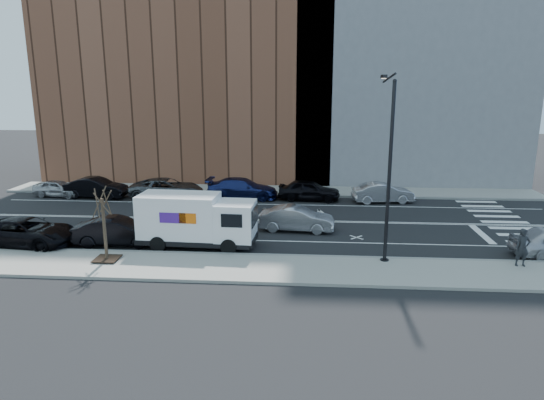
# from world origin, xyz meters

# --- Properties ---
(ground) EXTENTS (120.00, 120.00, 0.00)m
(ground) POSITION_xyz_m (0.00, 0.00, 0.00)
(ground) COLOR black
(ground) RESTS_ON ground
(sidewalk_near) EXTENTS (44.00, 3.60, 0.15)m
(sidewalk_near) POSITION_xyz_m (0.00, -8.80, 0.07)
(sidewalk_near) COLOR gray
(sidewalk_near) RESTS_ON ground
(sidewalk_far) EXTENTS (44.00, 3.60, 0.15)m
(sidewalk_far) POSITION_xyz_m (0.00, 8.80, 0.07)
(sidewalk_far) COLOR gray
(sidewalk_far) RESTS_ON ground
(curb_near) EXTENTS (44.00, 0.25, 0.17)m
(curb_near) POSITION_xyz_m (0.00, -7.00, 0.08)
(curb_near) COLOR gray
(curb_near) RESTS_ON ground
(curb_far) EXTENTS (44.00, 0.25, 0.17)m
(curb_far) POSITION_xyz_m (0.00, 7.00, 0.08)
(curb_far) COLOR gray
(curb_far) RESTS_ON ground
(crosswalk) EXTENTS (3.00, 14.00, 0.01)m
(crosswalk) POSITION_xyz_m (16.00, 0.00, 0.00)
(crosswalk) COLOR white
(crosswalk) RESTS_ON ground
(road_markings) EXTENTS (40.00, 8.60, 0.01)m
(road_markings) POSITION_xyz_m (0.00, 0.00, 0.00)
(road_markings) COLOR white
(road_markings) RESTS_ON ground
(bldg_brick) EXTENTS (26.00, 10.00, 22.00)m
(bldg_brick) POSITION_xyz_m (-8.00, 15.60, 11.00)
(bldg_brick) COLOR brown
(bldg_brick) RESTS_ON ground
(bldg_concrete) EXTENTS (20.00, 10.00, 26.00)m
(bldg_concrete) POSITION_xyz_m (12.00, 15.60, 13.00)
(bldg_concrete) COLOR slate
(bldg_concrete) RESTS_ON ground
(streetlight) EXTENTS (0.44, 4.02, 9.34)m
(streetlight) POSITION_xyz_m (7.00, -6.91, 5.08)
(streetlight) COLOR black
(streetlight) RESTS_ON ground
(street_tree) EXTENTS (1.20, 1.20, 3.75)m
(street_tree) POSITION_xyz_m (-7.00, -8.40, 1.45)
(street_tree) COLOR black
(street_tree) RESTS_ON ground
(fedex_van) EXTENTS (6.58, 2.55, 2.96)m
(fedex_van) POSITION_xyz_m (-3.03, -5.60, 1.55)
(fedex_van) COLOR black
(fedex_van) RESTS_ON ground
(far_parked_a) EXTENTS (4.10, 1.99, 1.35)m
(far_parked_a) POSITION_xyz_m (-16.80, 5.66, 0.67)
(far_parked_a) COLOR #A2A1A6
(far_parked_a) RESTS_ON ground
(far_parked_b) EXTENTS (4.97, 2.02, 1.60)m
(far_parked_b) POSITION_xyz_m (-13.60, 5.53, 0.80)
(far_parked_b) COLOR black
(far_parked_b) RESTS_ON ground
(far_parked_c) EXTENTS (5.84, 2.96, 1.58)m
(far_parked_c) POSITION_xyz_m (-8.00, 5.75, 0.79)
(far_parked_c) COLOR #474B4F
(far_parked_c) RESTS_ON ground
(far_parked_d) EXTENTS (5.64, 2.45, 1.62)m
(far_parked_d) POSITION_xyz_m (-2.03, 6.09, 0.81)
(far_parked_d) COLOR navy
(far_parked_d) RESTS_ON ground
(far_parked_e) EXTENTS (4.88, 2.27, 1.62)m
(far_parked_e) POSITION_xyz_m (3.20, 5.90, 0.81)
(far_parked_e) COLOR black
(far_parked_e) RESTS_ON ground
(far_parked_f) EXTENTS (4.77, 2.22, 1.51)m
(far_parked_f) POSITION_xyz_m (8.80, 5.59, 0.76)
(far_parked_f) COLOR #B1B0B5
(far_parked_f) RESTS_ON ground
(driving_sedan) EXTENTS (4.69, 1.96, 1.51)m
(driving_sedan) POSITION_xyz_m (2.43, -2.16, 0.75)
(driving_sedan) COLOR #A6A6AA
(driving_sedan) RESTS_ON ground
(near_parked_rear_a) EXTENTS (4.87, 2.00, 1.57)m
(near_parked_rear_a) POSITION_xyz_m (-7.50, -5.61, 0.78)
(near_parked_rear_a) COLOR black
(near_parked_rear_a) RESTS_ON ground
(near_parked_rear_b) EXTENTS (5.85, 3.09, 1.57)m
(near_parked_rear_b) POSITION_xyz_m (-12.51, -6.08, 0.78)
(near_parked_rear_b) COLOR black
(near_parked_rear_b) RESTS_ON ground
(pedestrian) EXTENTS (0.70, 0.48, 1.88)m
(pedestrian) POSITION_xyz_m (13.52, -7.68, 1.09)
(pedestrian) COLOR black
(pedestrian) RESTS_ON sidewalk_near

